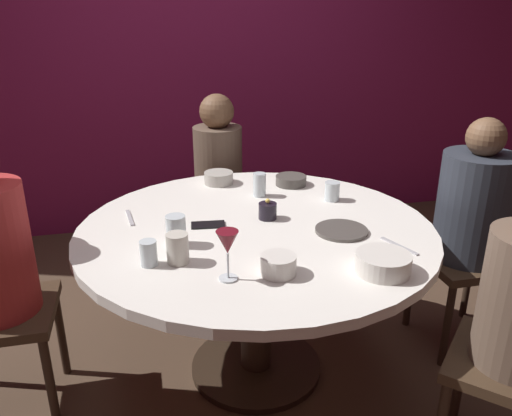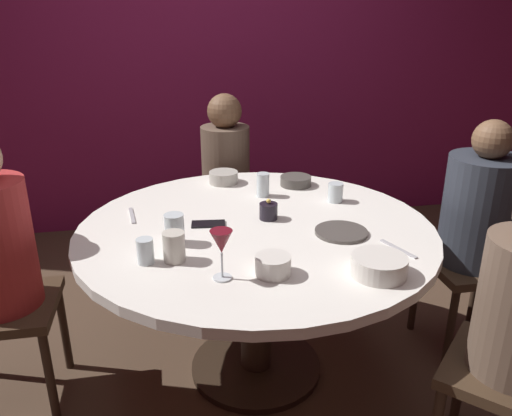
{
  "view_description": "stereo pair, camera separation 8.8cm",
  "coord_description": "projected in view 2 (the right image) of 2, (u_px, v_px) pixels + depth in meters",
  "views": [
    {
      "loc": [
        -0.44,
        -1.9,
        1.58
      ],
      "look_at": [
        0.0,
        0.0,
        0.81
      ],
      "focal_mm": 35.75,
      "sensor_mm": 36.0,
      "label": 1
    },
    {
      "loc": [
        -0.35,
        -1.92,
        1.58
      ],
      "look_at": [
        0.0,
        0.0,
        0.81
      ],
      "focal_mm": 35.75,
      "sensor_mm": 36.0,
      "label": 2
    }
  ],
  "objects": [
    {
      "name": "seated_diner_right",
      "position": [
        480.0,
        214.0,
        2.31
      ],
      "size": [
        0.4,
        0.4,
        1.14
      ],
      "rotation": [
        0.0,
        0.0,
        3.14
      ],
      "color": "#3F2D1E",
      "rests_on": "ground"
    },
    {
      "name": "ground_plane",
      "position": [
        256.0,
        368.0,
        2.39
      ],
      "size": [
        8.0,
        8.0,
        0.0
      ],
      "primitive_type": "plane",
      "color": "#4C3828"
    },
    {
      "name": "cup_center_front",
      "position": [
        263.0,
        185.0,
        2.44
      ],
      "size": [
        0.06,
        0.06,
        0.11
      ],
      "primitive_type": "cylinder",
      "color": "silver",
      "rests_on": "dining_table"
    },
    {
      "name": "back_wall",
      "position": [
        209.0,
        50.0,
        3.63
      ],
      "size": [
        6.0,
        0.1,
        2.6
      ],
      "primitive_type": "cube",
      "color": "maroon",
      "rests_on": "ground"
    },
    {
      "name": "candle_holder",
      "position": [
        268.0,
        211.0,
        2.18
      ],
      "size": [
        0.08,
        0.08,
        0.09
      ],
      "color": "black",
      "rests_on": "dining_table"
    },
    {
      "name": "cup_near_candle",
      "position": [
        145.0,
        251.0,
        1.8
      ],
      "size": [
        0.06,
        0.06,
        0.09
      ],
      "primitive_type": "cylinder",
      "color": "silver",
      "rests_on": "dining_table"
    },
    {
      "name": "seated_diner_back",
      "position": [
        226.0,
        165.0,
        3.06
      ],
      "size": [
        0.4,
        0.4,
        1.12
      ],
      "rotation": [
        0.0,
        0.0,
        4.71
      ],
      "color": "#3F2D1E",
      "rests_on": "ground"
    },
    {
      "name": "dining_table",
      "position": [
        256.0,
        254.0,
        2.17
      ],
      "size": [
        1.49,
        1.49,
        0.73
      ],
      "color": "white",
      "rests_on": "ground"
    },
    {
      "name": "knife_near_plate",
      "position": [
        398.0,
        249.0,
        1.92
      ],
      "size": [
        0.08,
        0.17,
        0.01
      ],
      "primitive_type": "cube",
      "rotation": [
        0.0,
        0.0,
        0.36
      ],
      "color": "#B7B7BC",
      "rests_on": "dining_table"
    },
    {
      "name": "cell_phone",
      "position": [
        208.0,
        224.0,
        2.13
      ],
      "size": [
        0.15,
        0.08,
        0.01
      ],
      "primitive_type": "cube",
      "rotation": [
        0.0,
        0.0,
        4.61
      ],
      "color": "black",
      "rests_on": "dining_table"
    },
    {
      "name": "wine_glass",
      "position": [
        221.0,
        244.0,
        1.67
      ],
      "size": [
        0.08,
        0.08,
        0.18
      ],
      "color": "silver",
      "rests_on": "dining_table"
    },
    {
      "name": "bowl_small_white",
      "position": [
        224.0,
        177.0,
        2.64
      ],
      "size": [
        0.15,
        0.15,
        0.06
      ],
      "primitive_type": "cylinder",
      "color": "#B2ADA3",
      "rests_on": "dining_table"
    },
    {
      "name": "bowl_salad_center",
      "position": [
        296.0,
        181.0,
        2.6
      ],
      "size": [
        0.16,
        0.16,
        0.05
      ],
      "primitive_type": "cylinder",
      "color": "#4C4742",
      "rests_on": "dining_table"
    },
    {
      "name": "cup_far_edge",
      "position": [
        174.0,
        229.0,
        1.95
      ],
      "size": [
        0.08,
        0.08,
        0.12
      ],
      "primitive_type": "cylinder",
      "color": "silver",
      "rests_on": "dining_table"
    },
    {
      "name": "dinner_plate",
      "position": [
        341.0,
        232.0,
        2.05
      ],
      "size": [
        0.21,
        0.21,
        0.01
      ],
      "primitive_type": "cylinder",
      "color": "#4C4742",
      "rests_on": "dining_table"
    },
    {
      "name": "bowl_sauce_side",
      "position": [
        379.0,
        266.0,
        1.73
      ],
      "size": [
        0.19,
        0.19,
        0.07
      ],
      "primitive_type": "cylinder",
      "color": "silver",
      "rests_on": "dining_table"
    },
    {
      "name": "cup_by_right_diner",
      "position": [
        174.0,
        247.0,
        1.81
      ],
      "size": [
        0.08,
        0.08,
        0.11
      ],
      "primitive_type": "cylinder",
      "color": "beige",
      "rests_on": "dining_table"
    },
    {
      "name": "fork_near_plate",
      "position": [
        132.0,
        215.0,
        2.22
      ],
      "size": [
        0.04,
        0.18,
        0.01
      ],
      "primitive_type": "cube",
      "rotation": [
        0.0,
        0.0,
        0.12
      ],
      "color": "#B7B7BC",
      "rests_on": "dining_table"
    },
    {
      "name": "bowl_serving_large",
      "position": [
        273.0,
        265.0,
        1.73
      ],
      "size": [
        0.12,
        0.12,
        0.07
      ],
      "primitive_type": "cylinder",
      "color": "silver",
      "rests_on": "dining_table"
    },
    {
      "name": "cup_by_left_diner",
      "position": [
        335.0,
        192.0,
        2.38
      ],
      "size": [
        0.07,
        0.07,
        0.09
      ],
      "primitive_type": "cylinder",
      "color": "silver",
      "rests_on": "dining_table"
    }
  ]
}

